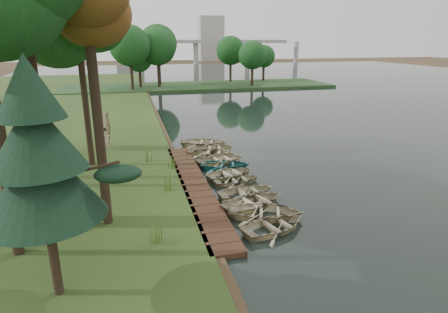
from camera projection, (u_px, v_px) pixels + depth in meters
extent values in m
plane|color=#3D2F1D|center=(221.00, 186.00, 23.08)|extent=(300.00, 300.00, 0.00)
cube|color=black|center=(408.00, 109.00, 48.63)|extent=(130.00, 200.00, 0.05)
cube|color=#382315|center=(195.00, 186.00, 22.66)|extent=(1.60, 16.00, 0.30)
cube|color=#223F1C|center=(199.00, 86.00, 71.14)|extent=(50.00, 14.00, 0.45)
cylinder|color=black|center=(66.00, 75.00, 64.88)|extent=(0.50, 0.50, 4.80)
sphere|color=#174519|center=(64.00, 53.00, 63.80)|extent=(5.60, 5.60, 5.60)
cylinder|color=black|center=(106.00, 74.00, 66.44)|extent=(0.50, 0.50, 4.80)
sphere|color=#174519|center=(104.00, 53.00, 65.37)|extent=(5.60, 5.60, 5.60)
cylinder|color=black|center=(145.00, 73.00, 68.01)|extent=(0.50, 0.50, 4.80)
sphere|color=#174519|center=(143.00, 52.00, 66.93)|extent=(5.60, 5.60, 5.60)
cylinder|color=black|center=(181.00, 72.00, 69.58)|extent=(0.50, 0.50, 4.80)
sphere|color=#174519|center=(180.00, 52.00, 68.50)|extent=(5.60, 5.60, 5.60)
cylinder|color=black|center=(216.00, 72.00, 71.14)|extent=(0.50, 0.50, 4.80)
sphere|color=#174519|center=(216.00, 52.00, 70.07)|extent=(5.60, 5.60, 5.60)
cylinder|color=black|center=(249.00, 71.00, 72.71)|extent=(0.50, 0.50, 4.80)
sphere|color=#174519|center=(250.00, 52.00, 71.63)|extent=(5.60, 5.60, 5.60)
cylinder|color=black|center=(281.00, 70.00, 74.28)|extent=(0.50, 0.50, 4.80)
sphere|color=#174519|center=(282.00, 51.00, 73.20)|extent=(5.60, 5.60, 5.60)
cube|color=#A5A5A0|center=(168.00, 42.00, 134.04)|extent=(90.00, 4.00, 1.20)
cylinder|color=#A5A5A0|center=(81.00, 54.00, 128.18)|extent=(1.80, 1.80, 8.00)
cylinder|color=#A5A5A0|center=(140.00, 53.00, 132.88)|extent=(1.80, 1.80, 8.00)
cylinder|color=#A5A5A0|center=(196.00, 53.00, 137.58)|extent=(1.80, 1.80, 8.00)
cylinder|color=#A5A5A0|center=(248.00, 52.00, 142.28)|extent=(1.80, 1.80, 8.00)
cylinder|color=#A5A5A0|center=(296.00, 52.00, 146.98)|extent=(1.80, 1.80, 8.00)
cube|color=#A5A5A0|center=(211.00, 39.00, 156.94)|extent=(10.00, 8.00, 18.00)
cube|color=#A5A5A0|center=(125.00, 46.00, 154.23)|extent=(8.00, 8.00, 12.00)
imported|color=tan|center=(275.00, 224.00, 17.51)|extent=(3.91, 3.26, 0.70)
imported|color=tan|center=(266.00, 211.00, 18.78)|extent=(4.49, 3.86, 0.78)
imported|color=tan|center=(255.00, 200.00, 19.97)|extent=(4.49, 3.84, 0.78)
imported|color=tan|center=(247.00, 191.00, 21.38)|extent=(3.71, 2.91, 0.70)
imported|color=tan|center=(237.00, 178.00, 23.35)|extent=(3.18, 2.42, 0.62)
imported|color=tan|center=(230.00, 172.00, 24.36)|extent=(3.84, 3.20, 0.68)
imported|color=#29726F|center=(225.00, 164.00, 26.00)|extent=(3.93, 3.22, 0.71)
imported|color=tan|center=(221.00, 158.00, 27.08)|extent=(4.07, 3.26, 0.75)
imported|color=tan|center=(211.00, 151.00, 28.80)|extent=(4.39, 3.87, 0.76)
imported|color=tan|center=(213.00, 147.00, 30.01)|extent=(3.47, 2.51, 0.71)
imported|color=tan|center=(204.00, 141.00, 31.52)|extent=(4.50, 3.73, 0.81)
imported|color=tan|center=(109.00, 145.00, 29.81)|extent=(3.19, 2.49, 0.60)
cylinder|color=black|center=(35.00, 93.00, 15.73)|extent=(0.49, 0.49, 12.38)
cylinder|color=black|center=(98.00, 123.00, 16.44)|extent=(0.43, 0.43, 9.70)
ellipsoid|color=brown|center=(86.00, 4.00, 14.99)|extent=(3.71, 3.71, 3.15)
cylinder|color=black|center=(85.00, 102.00, 24.87)|extent=(0.41, 0.41, 8.75)
ellipsoid|color=#174519|center=(78.00, 33.00, 23.56)|extent=(4.54, 4.54, 3.86)
cylinder|color=black|center=(92.00, 88.00, 29.22)|extent=(0.43, 0.43, 9.42)
ellipsoid|color=#174519|center=(85.00, 25.00, 27.81)|extent=(4.18, 4.18, 3.55)
cylinder|color=black|center=(53.00, 249.00, 12.40)|extent=(0.32, 0.32, 3.39)
cone|color=black|center=(42.00, 179.00, 11.65)|extent=(3.80, 3.80, 2.60)
cone|color=black|center=(35.00, 134.00, 11.23)|extent=(2.90, 2.90, 2.25)
cone|color=black|center=(27.00, 86.00, 10.80)|extent=(2.00, 2.00, 1.90)
cone|color=#3F661E|center=(156.00, 231.00, 15.92)|extent=(0.60, 0.60, 1.11)
cone|color=#3F661E|center=(166.00, 182.00, 21.53)|extent=(0.60, 0.60, 1.03)
cone|color=#3F661E|center=(149.00, 154.00, 26.83)|extent=(0.60, 0.60, 1.05)
cone|color=#3F661E|center=(171.00, 161.00, 25.42)|extent=(0.60, 0.60, 0.96)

